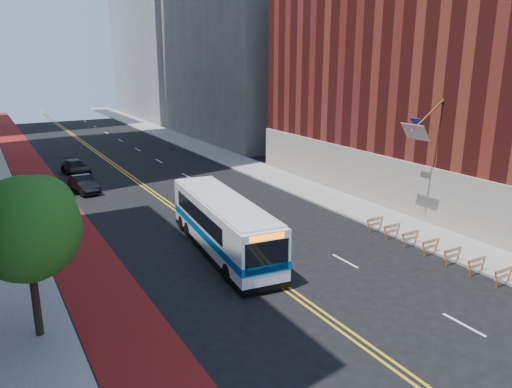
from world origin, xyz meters
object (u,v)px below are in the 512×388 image
Objects in this scene: street_tree at (27,225)px; car_c at (75,168)px; car_b at (84,184)px; transit_bus at (223,224)px; car_a at (51,200)px.

street_tree is 30.79m from car_c.
street_tree is 23.84m from car_b.
street_tree is 12.05m from transit_bus.
car_c is (6.82, 29.73, -4.21)m from street_tree.
street_tree is 1.55× the size of car_b.
car_c is at bearing 77.07° from street_tree.
transit_bus is (10.65, 4.65, -3.19)m from street_tree.
car_a is (-7.57, 14.10, -1.01)m from transit_bus.
street_tree is at bearing -112.90° from car_b.
transit_bus is 18.55m from car_b.
transit_bus is 2.52× the size of car_c.
car_c is (0.63, 7.09, -0.01)m from car_b.
car_c is at bearing 66.95° from car_a.
car_a is at bearing -136.33° from car_b.
street_tree is at bearing -108.17° from car_c.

